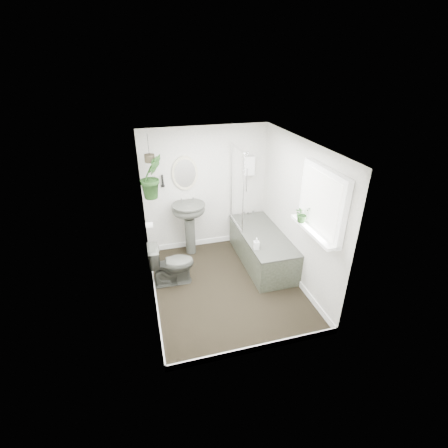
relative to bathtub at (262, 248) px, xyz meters
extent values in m
cube|color=black|center=(-0.80, -0.50, -0.30)|extent=(2.30, 2.80, 0.02)
cube|color=white|center=(-0.80, -0.50, 2.02)|extent=(2.30, 2.80, 0.02)
cube|color=silver|center=(-0.80, 0.91, 0.86)|extent=(2.30, 0.02, 2.30)
cube|color=silver|center=(-0.80, -1.91, 0.86)|extent=(2.30, 0.02, 2.30)
cube|color=silver|center=(-1.96, -0.50, 0.86)|extent=(0.02, 2.80, 2.30)
cube|color=silver|center=(0.36, -0.50, 0.86)|extent=(0.02, 2.80, 2.30)
cube|color=white|center=(-0.80, -0.50, -0.24)|extent=(2.30, 2.80, 0.10)
cube|color=white|center=(0.00, 0.84, 1.26)|extent=(0.20, 0.10, 0.35)
ellipsoid|color=beige|center=(-1.18, 0.87, 1.21)|extent=(0.46, 0.03, 0.62)
cylinder|color=black|center=(-1.58, 0.86, 1.11)|extent=(0.04, 0.04, 0.22)
cylinder|color=white|center=(-1.90, 0.20, 0.61)|extent=(0.11, 0.11, 0.11)
cube|color=white|center=(0.29, -1.20, 1.36)|extent=(0.08, 1.00, 0.90)
cube|color=white|center=(0.22, -1.20, 0.94)|extent=(0.18, 1.00, 0.04)
cube|color=white|center=(0.24, -1.20, 1.36)|extent=(0.01, 0.86, 0.76)
imported|color=#3C3E38|center=(-1.63, -0.18, 0.07)|extent=(0.71, 0.41, 0.72)
imported|color=black|center=(0.17, -0.95, 1.08)|extent=(0.23, 0.21, 0.24)
imported|color=black|center=(-1.77, 0.49, 1.33)|extent=(0.49, 0.45, 0.72)
imported|color=#372B2A|center=(-0.29, -0.45, 0.39)|extent=(0.11, 0.11, 0.20)
cylinder|color=#322C1F|center=(-1.77, 0.49, 1.63)|extent=(0.16, 0.16, 0.12)
camera|label=1|loc=(-1.97, -4.59, 3.03)|focal=26.00mm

